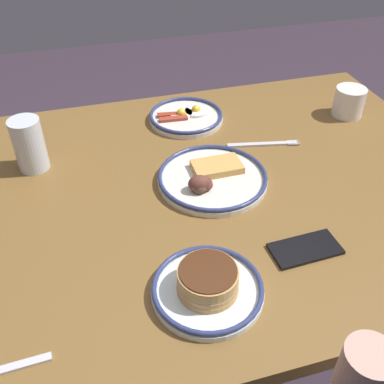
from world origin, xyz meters
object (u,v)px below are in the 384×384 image
plate_near_main (212,178)px  drinking_glass (30,147)px  plate_center_pancakes (186,116)px  coffee_mug (350,101)px  cell_phone (305,249)px  plate_far_companion (208,286)px  fork_far (264,144)px

plate_near_main → drinking_glass: 0.46m
plate_center_pancakes → coffee_mug: size_ratio=1.90×
coffee_mug → plate_near_main: bearing=22.9°
plate_center_pancakes → cell_phone: size_ratio=1.52×
plate_far_companion → cell_phone: (-0.23, -0.05, -0.02)m
plate_far_companion → fork_far: (-0.30, -0.44, -0.02)m
plate_center_pancakes → coffee_mug: (-0.48, 0.10, 0.03)m
plate_far_companion → coffee_mug: bearing=-139.0°
plate_far_companion → fork_far: plate_far_companion is taller
plate_far_companion → coffee_mug: coffee_mug is taller
plate_far_companion → fork_far: 0.54m
plate_near_main → fork_far: plate_near_main is taller
coffee_mug → cell_phone: coffee_mug is taller
coffee_mug → drinking_glass: (0.92, 0.03, 0.02)m
plate_near_main → plate_far_companion: plate_far_companion is taller
plate_near_main → cell_phone: 0.29m
coffee_mug → cell_phone: bearing=51.4°
plate_near_main → coffee_mug: 0.54m
plate_near_main → drinking_glass: bearing=-24.0°
plate_near_main → plate_center_pancakes: size_ratio=1.23×
plate_center_pancakes → drinking_glass: 0.46m
plate_far_companion → drinking_glass: drinking_glass is taller
cell_phone → plate_far_companion: bearing=10.1°
coffee_mug → fork_far: (0.31, 0.09, -0.04)m
drinking_glass → cell_phone: size_ratio=0.95×
plate_near_main → fork_far: size_ratio=1.36×
plate_far_companion → coffee_mug: (-0.61, -0.53, 0.02)m
plate_center_pancakes → fork_far: 0.26m
plate_far_companion → coffee_mug: 0.81m
plate_near_main → fork_far: 0.23m
drinking_glass → fork_far: size_ratio=0.69×
plate_near_main → coffee_mug: bearing=-157.1°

